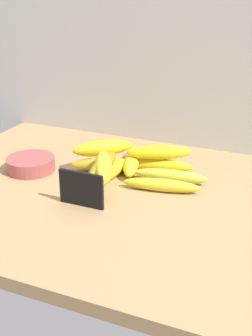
% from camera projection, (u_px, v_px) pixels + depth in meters
% --- Properties ---
extents(counter_top, '(1.10, 0.76, 0.03)m').
position_uv_depth(counter_top, '(122.00, 200.00, 1.11)').
color(counter_top, '#A48355').
rests_on(counter_top, ground).
extents(back_wall, '(1.30, 0.02, 0.70)m').
position_uv_depth(back_wall, '(176.00, 38.00, 1.30)').
color(back_wall, silver).
rests_on(back_wall, ground).
extents(chalkboard_sign, '(0.11, 0.02, 0.08)m').
position_uv_depth(chalkboard_sign, '(81.00, 190.00, 1.04)').
color(chalkboard_sign, black).
rests_on(chalkboard_sign, counter_top).
extents(fruit_bowl, '(0.13, 0.13, 0.04)m').
position_uv_depth(fruit_bowl, '(31.00, 164.00, 1.23)').
color(fruit_bowl, '#9E4948').
rests_on(fruit_bowl, counter_top).
extents(banana_0, '(0.21, 0.07, 0.04)m').
position_uv_depth(banana_0, '(155.00, 165.00, 1.23)').
color(banana_0, yellow).
rests_on(banana_0, counter_top).
extents(banana_1, '(0.06, 0.18, 0.04)m').
position_uv_depth(banana_1, '(111.00, 171.00, 1.18)').
color(banana_1, gold).
rests_on(banana_1, counter_top).
extents(banana_2, '(0.10, 0.20, 0.04)m').
position_uv_depth(banana_2, '(132.00, 161.00, 1.24)').
color(banana_2, yellow).
rests_on(banana_2, counter_top).
extents(banana_3, '(0.20, 0.07, 0.03)m').
position_uv_depth(banana_3, '(162.00, 185.00, 1.11)').
color(banana_3, gold).
rests_on(banana_3, counter_top).
extents(banana_4, '(0.05, 0.19, 0.04)m').
position_uv_depth(banana_4, '(102.00, 178.00, 1.15)').
color(banana_4, yellow).
rests_on(banana_4, counter_top).
extents(banana_5, '(0.19, 0.06, 0.03)m').
position_uv_depth(banana_5, '(170.00, 176.00, 1.16)').
color(banana_5, gold).
rests_on(banana_5, counter_top).
extents(banana_6, '(0.18, 0.11, 0.04)m').
position_uv_depth(banana_6, '(105.00, 164.00, 1.23)').
color(banana_6, gold).
rests_on(banana_6, counter_top).
extents(banana_7, '(0.04, 0.15, 0.04)m').
position_uv_depth(banana_7, '(103.00, 165.00, 1.13)').
color(banana_7, olive).
rests_on(banana_7, banana_4).
extents(banana_8, '(0.11, 0.17, 0.04)m').
position_uv_depth(banana_8, '(103.00, 166.00, 1.12)').
color(banana_8, yellow).
rests_on(banana_8, banana_4).
extents(banana_9, '(0.17, 0.11, 0.04)m').
position_uv_depth(banana_9, '(159.00, 152.00, 1.21)').
color(banana_9, yellow).
rests_on(banana_9, banana_0).
extents(banana_10, '(0.15, 0.14, 0.04)m').
position_uv_depth(banana_10, '(103.00, 148.00, 1.23)').
color(banana_10, yellow).
rests_on(banana_10, banana_6).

